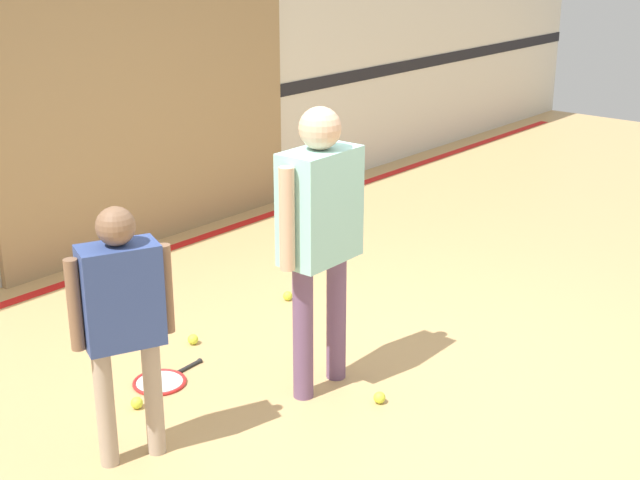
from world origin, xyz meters
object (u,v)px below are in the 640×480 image
person_student_left (122,309)px  person_instructor (320,221)px  tennis_ball_by_spare_racket (137,403)px  tennis_ball_stray_right (193,339)px  tennis_ball_stray_left (288,296)px  tennis_ball_near_instructor (379,398)px  racket_spare_on_floor (162,381)px

person_student_left → person_instructor: bearing=11.7°
tennis_ball_by_spare_racket → person_student_left: bearing=-130.4°
tennis_ball_by_spare_racket → tennis_ball_stray_right: bearing=26.2°
tennis_ball_stray_left → person_instructor: bearing=-129.2°
tennis_ball_stray_left → tennis_ball_stray_right: same height
person_student_left → tennis_ball_by_spare_racket: size_ratio=19.43×
tennis_ball_near_instructor → person_student_left: bearing=153.5°
tennis_ball_stray_right → tennis_ball_stray_left: bearing=1.1°
tennis_ball_near_instructor → tennis_ball_stray_left: 1.52m
racket_spare_on_floor → tennis_ball_stray_right: bearing=23.9°
racket_spare_on_floor → tennis_ball_by_spare_racket: (-0.27, -0.12, 0.02)m
tennis_ball_near_instructor → tennis_ball_stray_left: bearing=61.6°
person_instructor → tennis_ball_stray_left: person_instructor is taller
tennis_ball_near_instructor → tennis_ball_stray_right: bearing=97.3°
tennis_ball_by_spare_racket → tennis_ball_stray_right: size_ratio=1.00×
tennis_ball_stray_right → person_instructor: bearing=-83.8°
racket_spare_on_floor → tennis_ball_near_instructor: size_ratio=7.64×
tennis_ball_by_spare_racket → tennis_ball_stray_right: (0.72, 0.36, 0.00)m
person_student_left → tennis_ball_stray_left: bearing=44.1°
racket_spare_on_floor → tennis_ball_stray_right: (0.45, 0.23, 0.02)m
person_student_left → tennis_ball_stray_left: 2.19m
tennis_ball_stray_right → person_student_left: bearing=-145.1°
racket_spare_on_floor → tennis_ball_stray_left: (1.34, 0.25, 0.02)m
racket_spare_on_floor → tennis_ball_near_instructor: (0.62, -1.08, 0.02)m
person_student_left → tennis_ball_stray_right: 1.47m
person_student_left → tennis_ball_near_instructor: person_student_left is taller
person_instructor → tennis_ball_near_instructor: 1.02m
person_instructor → tennis_ball_stray_right: bearing=95.1°
person_instructor → tennis_ball_near_instructor: size_ratio=24.12×
person_student_left → tennis_ball_near_instructor: size_ratio=19.43×
person_instructor → racket_spare_on_floor: (-0.55, 0.71, -0.97)m
person_instructor → tennis_ball_stray_right: 1.35m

